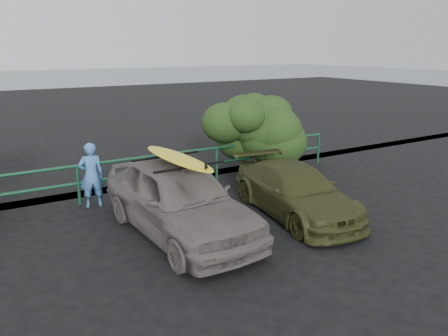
{
  "coord_description": "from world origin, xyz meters",
  "views": [
    {
      "loc": [
        -3.2,
        -5.81,
        3.82
      ],
      "look_at": [
        1.72,
        2.43,
        1.17
      ],
      "focal_mm": 35.0,
      "sensor_mm": 36.0,
      "label": 1
    }
  ],
  "objects_px": {
    "guardrail": "(117,179)",
    "olive_vehicle": "(295,191)",
    "sedan": "(179,199)",
    "surfboard": "(178,158)",
    "man": "(91,175)"
  },
  "relations": [
    {
      "from": "surfboard",
      "to": "olive_vehicle",
      "type": "bearing_deg",
      "value": -10.69
    },
    {
      "from": "sedan",
      "to": "olive_vehicle",
      "type": "distance_m",
      "value": 2.85
    },
    {
      "from": "surfboard",
      "to": "man",
      "type": "bearing_deg",
      "value": 110.66
    },
    {
      "from": "guardrail",
      "to": "sedan",
      "type": "distance_m",
      "value": 2.97
    },
    {
      "from": "guardrail",
      "to": "surfboard",
      "type": "bearing_deg",
      "value": -82.18
    },
    {
      "from": "man",
      "to": "surfboard",
      "type": "relative_size",
      "value": 0.61
    },
    {
      "from": "sedan",
      "to": "olive_vehicle",
      "type": "relative_size",
      "value": 1.14
    },
    {
      "from": "guardrail",
      "to": "surfboard",
      "type": "height_order",
      "value": "surfboard"
    },
    {
      "from": "olive_vehicle",
      "to": "man",
      "type": "bearing_deg",
      "value": 150.31
    },
    {
      "from": "sedan",
      "to": "surfboard",
      "type": "relative_size",
      "value": 1.72
    },
    {
      "from": "guardrail",
      "to": "olive_vehicle",
      "type": "distance_m",
      "value": 4.62
    },
    {
      "from": "sedan",
      "to": "surfboard",
      "type": "distance_m",
      "value": 0.87
    },
    {
      "from": "olive_vehicle",
      "to": "man",
      "type": "xyz_separation_m",
      "value": [
        -3.96,
        2.99,
        0.23
      ]
    },
    {
      "from": "sedan",
      "to": "surfboard",
      "type": "height_order",
      "value": "surfboard"
    },
    {
      "from": "olive_vehicle",
      "to": "man",
      "type": "relative_size",
      "value": 2.47
    }
  ]
}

